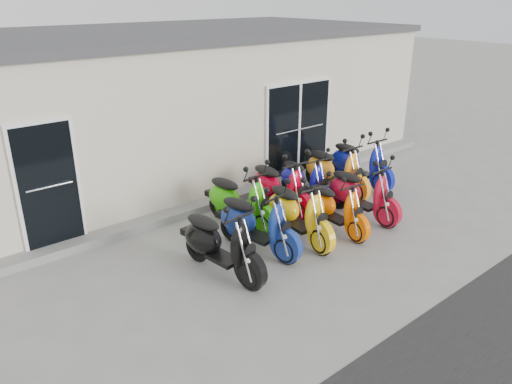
% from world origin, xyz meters
% --- Properties ---
extents(ground, '(80.00, 80.00, 0.00)m').
position_xyz_m(ground, '(0.00, 0.00, 0.00)').
color(ground, gray).
rests_on(ground, ground).
extents(building, '(14.00, 6.00, 3.20)m').
position_xyz_m(building, '(0.00, 5.20, 1.60)').
color(building, beige).
rests_on(building, ground).
extents(roof_cap, '(14.20, 6.20, 0.16)m').
position_xyz_m(roof_cap, '(0.00, 5.20, 3.28)').
color(roof_cap, '#3F3F42').
rests_on(roof_cap, building).
extents(front_step, '(14.00, 0.40, 0.15)m').
position_xyz_m(front_step, '(0.00, 2.02, 0.07)').
color(front_step, gray).
rests_on(front_step, ground).
extents(door_left, '(1.07, 0.08, 2.22)m').
position_xyz_m(door_left, '(-3.20, 2.17, 1.26)').
color(door_left, black).
rests_on(door_left, front_step).
extents(door_right, '(2.02, 0.08, 2.22)m').
position_xyz_m(door_right, '(2.60, 2.17, 1.26)').
color(door_right, black).
rests_on(door_right, front_step).
extents(scooter_front_black, '(0.88, 1.97, 1.41)m').
position_xyz_m(scooter_front_black, '(-1.49, -0.32, 0.71)').
color(scooter_front_black, black).
rests_on(scooter_front_black, ground).
extents(scooter_front_blue, '(0.97, 1.98, 1.40)m').
position_xyz_m(scooter_front_blue, '(-0.58, -0.10, 0.70)').
color(scooter_front_blue, navy).
rests_on(scooter_front_blue, ground).
extents(scooter_front_orange_a, '(0.92, 1.99, 1.42)m').
position_xyz_m(scooter_front_orange_a, '(0.27, -0.24, 0.71)').
color(scooter_front_orange_a, yellow).
rests_on(scooter_front_orange_a, ground).
extents(scooter_front_orange_b, '(0.78, 1.76, 1.26)m').
position_xyz_m(scooter_front_orange_b, '(1.06, -0.43, 0.63)').
color(scooter_front_orange_b, '#E95C00').
rests_on(scooter_front_orange_b, ground).
extents(scooter_front_red, '(0.69, 1.86, 1.37)m').
position_xyz_m(scooter_front_red, '(1.92, -0.35, 0.68)').
color(scooter_front_red, '#AF0D26').
rests_on(scooter_front_red, ground).
extents(scooter_back_green, '(0.87, 1.97, 1.41)m').
position_xyz_m(scooter_back_green, '(-0.20, 0.85, 0.70)').
color(scooter_back_green, '#33B90B').
rests_on(scooter_back_green, ground).
extents(scooter_back_red, '(0.82, 1.99, 1.45)m').
position_xyz_m(scooter_back_red, '(0.80, 0.82, 0.72)').
color(scooter_back_red, '#C1001D').
rests_on(scooter_back_red, ground).
extents(scooter_back_blue, '(0.83, 1.80, 1.28)m').
position_xyz_m(scooter_back_blue, '(1.61, 0.93, 0.64)').
color(scooter_back_blue, '#0F1398').
rests_on(scooter_back_blue, ground).
extents(scooter_back_yellow, '(0.75, 1.97, 1.44)m').
position_xyz_m(scooter_back_yellow, '(2.44, 0.82, 0.72)').
color(scooter_back_yellow, '#FF9D1C').
rests_on(scooter_back_yellow, ground).
extents(scooter_back_extra, '(0.82, 1.99, 1.45)m').
position_xyz_m(scooter_back_extra, '(3.29, 0.82, 0.72)').
color(scooter_back_extra, '#0D1795').
rests_on(scooter_back_extra, ground).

